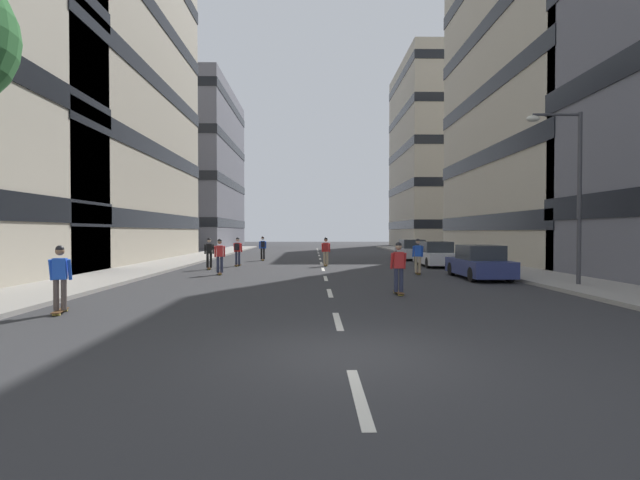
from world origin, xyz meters
TOP-DOWN VIEW (x-y plane):
  - ground_plane at (0.00, 22.02)m, footprint 132.10×132.10m
  - sidewalk_left at (-9.85, 24.77)m, footprint 3.42×60.54m
  - sidewalk_right at (9.85, 24.77)m, footprint 3.42×60.54m
  - lane_markings at (0.00, 23.00)m, footprint 0.16×52.20m
  - building_left_mid at (-18.46, 24.86)m, footprint 13.93×23.53m
  - building_left_far at (-18.46, 55.94)m, footprint 13.93×21.44m
  - building_right_mid at (18.46, 24.86)m, footprint 13.93×19.68m
  - building_right_far at (18.46, 55.94)m, footprint 13.93×18.20m
  - parked_car_near at (6.94, 20.17)m, footprint 1.82×4.40m
  - parked_car_mid at (6.94, 12.76)m, footprint 1.82×4.40m
  - parked_car_far at (6.94, 26.99)m, footprint 1.82×4.40m
  - streetlamp_right at (9.14, 9.37)m, footprint 2.13×0.30m
  - skater_0 at (-4.26, 26.03)m, footprint 0.56×0.92m
  - skater_1 at (-5.20, 14.96)m, footprint 0.56×0.92m
  - skater_2 at (-6.42, 18.12)m, footprint 0.57×0.92m
  - skater_3 at (0.23, 20.47)m, footprint 0.55×0.92m
  - skater_4 at (-5.20, 20.45)m, footprint 0.56×0.92m
  - skater_5 at (4.66, 14.93)m, footprint 0.55×0.92m
  - skater_6 at (-7.16, 4.11)m, footprint 0.57×0.92m
  - skater_7 at (2.31, 7.57)m, footprint 0.54×0.91m

SIDE VIEW (x-z plane):
  - ground_plane at x=0.00m, z-range 0.00..0.00m
  - lane_markings at x=0.00m, z-range 0.00..0.01m
  - sidewalk_left at x=-9.85m, z-range 0.00..0.14m
  - sidewalk_right at x=9.85m, z-range 0.00..0.14m
  - parked_car_near at x=6.94m, z-range -0.06..1.46m
  - parked_car_mid at x=6.94m, z-range -0.06..1.46m
  - parked_car_far at x=6.94m, z-range -0.06..1.46m
  - skater_1 at x=-5.20m, z-range 0.10..1.87m
  - skater_2 at x=-6.42m, z-range 0.10..1.87m
  - skater_5 at x=4.66m, z-range 0.10..1.87m
  - skater_6 at x=-7.16m, z-range 0.10..1.87m
  - skater_7 at x=2.31m, z-range 0.10..1.87m
  - skater_0 at x=-4.26m, z-range 0.13..1.90m
  - skater_3 at x=0.23m, z-range 0.13..1.90m
  - skater_4 at x=-5.20m, z-range 0.13..1.90m
  - streetlamp_right at x=9.14m, z-range 0.89..7.39m
  - building_left_far at x=-18.46m, z-range 0.09..21.57m
  - building_right_far at x=18.46m, z-range 0.09..25.32m
  - building_right_mid at x=18.46m, z-range 0.09..27.77m
  - building_left_mid at x=-18.46m, z-range 0.09..34.20m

